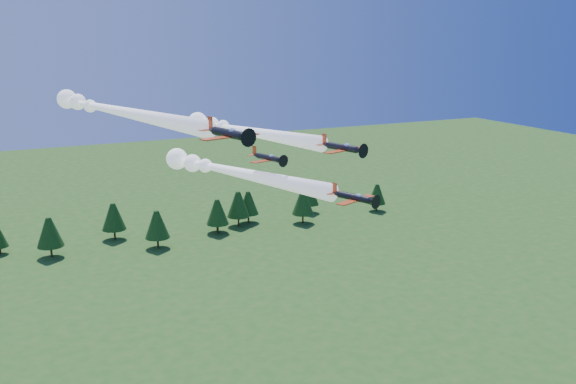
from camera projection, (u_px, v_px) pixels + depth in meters
name	position (u px, v px, depth m)	size (l,w,h in m)	color
plane_lead	(231.00, 171.00, 101.95)	(19.35, 41.22, 3.70)	black
plane_left	(115.00, 110.00, 107.13)	(19.88, 59.22, 3.70)	black
plane_right	(242.00, 130.00, 113.91)	(17.42, 41.30, 3.70)	black
plane_slot	(268.00, 158.00, 96.03)	(6.60, 7.32, 2.32)	black
treeline	(148.00, 219.00, 197.92)	(173.91, 22.32, 11.89)	#382314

